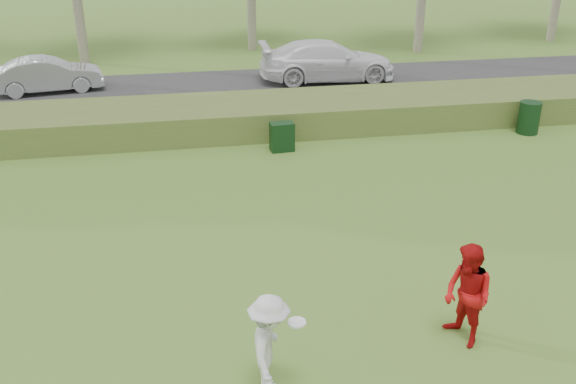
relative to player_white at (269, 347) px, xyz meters
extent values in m
plane|color=#446E24|center=(1.07, 0.28, -0.83)|extent=(120.00, 120.00, 0.00)
cube|color=#4C6227|center=(1.07, 12.28, -0.38)|extent=(80.00, 3.00, 0.90)
cube|color=#2D2D2D|center=(1.07, 17.28, -0.80)|extent=(80.00, 6.00, 0.06)
imported|color=silver|center=(0.00, 0.00, 0.00)|extent=(0.86, 1.19, 1.66)
cylinder|color=white|center=(0.40, 0.00, 0.37)|extent=(0.27, 0.27, 0.03)
imported|color=#B40F10|center=(3.34, 0.64, 0.06)|extent=(0.88, 1.01, 1.77)
cube|color=black|center=(1.99, 10.13, -0.40)|extent=(0.71, 0.48, 0.85)
cylinder|color=black|center=(9.94, 10.28, -0.32)|extent=(0.89, 0.89, 1.01)
imported|color=silver|center=(-5.71, 18.04, -0.11)|extent=(4.20, 2.09, 1.32)
imported|color=white|center=(5.23, 17.84, 0.03)|extent=(5.55, 2.35, 1.60)
camera|label=1|loc=(-1.11, -7.42, 5.80)|focal=40.00mm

